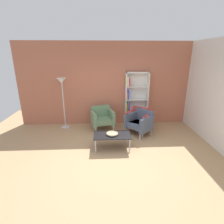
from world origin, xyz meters
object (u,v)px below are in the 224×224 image
Objects in this scene: armchair_near_window at (102,117)px; floor_lamp_torchiere at (62,87)px; decorative_bowl at (112,134)px; armchair_by_bookshelf at (140,122)px; bookshelf_tall at (134,100)px; armchair_spare_guest at (139,120)px; coffee_table_low at (112,136)px.

floor_lamp_torchiere reaches higher than armchair_near_window.
armchair_by_bookshelf is at bearing 42.71° from decorative_bowl.
bookshelf_tall reaches higher than armchair_by_bookshelf.
decorative_bowl is at bearing -96.31° from armchair_spare_guest.
armchair_spare_guest is 2.76m from floor_lamp_torchiere.
armchair_by_bookshelf is at bearing -86.20° from bookshelf_tall.
bookshelf_tall is 1.90× the size of coffee_table_low.
armchair_near_window is at bearing -157.43° from armchair_spare_guest.
armchair_near_window is at bearing 101.87° from coffee_table_low.
armchair_spare_guest is (0.94, 1.05, 0.05)m from coffee_table_low.
bookshelf_tall is at bearing 4.48° from armchair_near_window.
armchair_spare_guest is 0.54× the size of floor_lamp_torchiere.
armchair_by_bookshelf is 0.55× the size of floor_lamp_torchiere.
armchair_near_window is at bearing -8.18° from floor_lamp_torchiere.
floor_lamp_torchiere is at bearing 136.20° from decorative_bowl.
decorative_bowl is at bearing -91.82° from armchair_near_window.
coffee_table_low is 1.36m from armchair_near_window.
bookshelf_tall is 2.25× the size of armchair_near_window.
floor_lamp_torchiere reaches higher than armchair_by_bookshelf.
armchair_by_bookshelf is at bearing 42.71° from coffee_table_low.
decorative_bowl is at bearing -43.80° from floor_lamp_torchiere.
floor_lamp_torchiere is (-2.52, 0.46, 1.03)m from armchair_spare_guest.
armchair_spare_guest reaches higher than decorative_bowl.
armchair_spare_guest is at bearing -26.49° from armchair_near_window.
bookshelf_tall is 2.00m from coffee_table_low.
armchair_near_window is 1.25m from armchair_spare_guest.
armchair_spare_guest is (0.01, 0.19, 0.00)m from armchair_by_bookshelf.
coffee_table_low is at bearing -43.80° from floor_lamp_torchiere.
armchair_by_bookshelf is (0.93, 0.86, -0.02)m from decorative_bowl.
armchair_near_window reaches higher than coffee_table_low.
armchair_near_window is 1.30m from armchair_by_bookshelf.
decorative_bowl is 2.42m from floor_lamp_torchiere.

